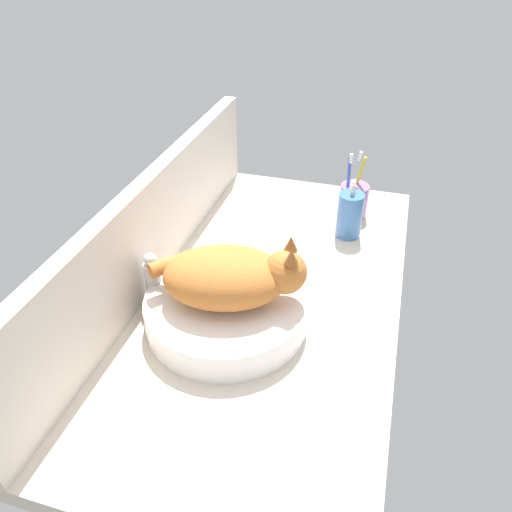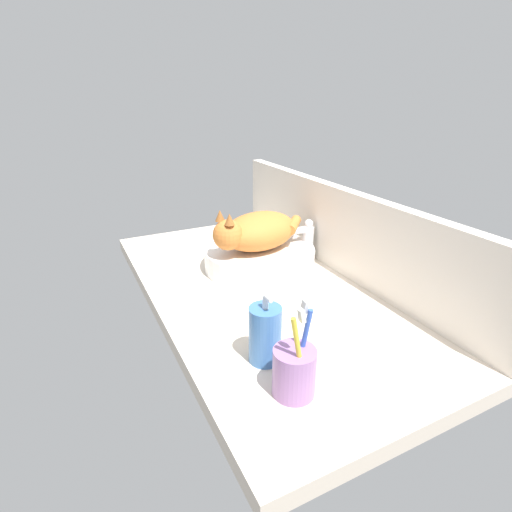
% 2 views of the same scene
% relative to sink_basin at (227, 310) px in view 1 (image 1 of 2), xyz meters
% --- Properties ---
extents(ground_plane, '(1.14, 0.59, 0.04)m').
position_rel_sink_basin_xyz_m(ground_plane, '(0.12, -0.06, -0.05)').
color(ground_plane, beige).
extents(backsplash_panel, '(1.14, 0.04, 0.25)m').
position_rel_sink_basin_xyz_m(backsplash_panel, '(0.12, 0.22, 0.09)').
color(backsplash_panel, silver).
rests_on(backsplash_panel, ground_plane).
extents(sink_basin, '(0.34, 0.34, 0.07)m').
position_rel_sink_basin_xyz_m(sink_basin, '(0.00, 0.00, 0.00)').
color(sink_basin, white).
rests_on(sink_basin, ground_plane).
extents(cat, '(0.23, 0.32, 0.14)m').
position_rel_sink_basin_xyz_m(cat, '(0.00, -0.01, 0.09)').
color(cat, '#CC7533').
rests_on(cat, sink_basin).
extents(faucet, '(0.04, 0.12, 0.14)m').
position_rel_sink_basin_xyz_m(faucet, '(0.01, 0.16, 0.04)').
color(faucet, silver).
rests_on(faucet, ground_plane).
extents(soap_dispenser, '(0.07, 0.07, 0.16)m').
position_rel_sink_basin_xyz_m(soap_dispenser, '(0.42, -0.20, 0.03)').
color(soap_dispenser, '#3F72B2').
rests_on(soap_dispenser, ground_plane).
extents(toothbrush_cup, '(0.08, 0.08, 0.19)m').
position_rel_sink_basin_xyz_m(toothbrush_cup, '(0.52, -0.20, 0.02)').
color(toothbrush_cup, '#996BA8').
rests_on(toothbrush_cup, ground_plane).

